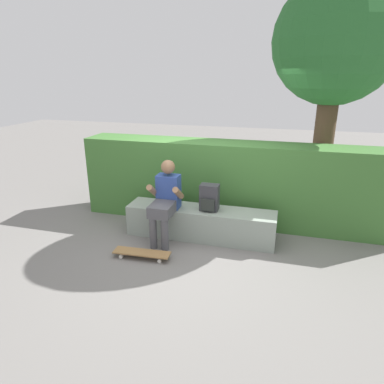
# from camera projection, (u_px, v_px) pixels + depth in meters

# --- Properties ---
(ground_plane) EXTENTS (24.00, 24.00, 0.00)m
(ground_plane) POSITION_uv_depth(u_px,v_px,m) (194.00, 248.00, 5.01)
(ground_plane) COLOR slate
(bench_main) EXTENTS (2.29, 0.48, 0.48)m
(bench_main) POSITION_uv_depth(u_px,v_px,m) (201.00, 223.00, 5.27)
(bench_main) COLOR gray
(bench_main) RESTS_ON ground
(person_skater) EXTENTS (0.49, 0.62, 1.23)m
(person_skater) POSITION_uv_depth(u_px,v_px,m) (165.00, 199.00, 5.05)
(person_skater) COLOR #2D4793
(person_skater) RESTS_ON ground
(skateboard_near_person) EXTENTS (0.81, 0.24, 0.09)m
(skateboard_near_person) POSITION_uv_depth(u_px,v_px,m) (142.00, 253.00, 4.72)
(skateboard_near_person) COLOR olive
(skateboard_near_person) RESTS_ON ground
(backpack_on_bench) EXTENTS (0.28, 0.23, 0.40)m
(backpack_on_bench) POSITION_uv_depth(u_px,v_px,m) (209.00, 198.00, 5.08)
(backpack_on_bench) COLOR #333338
(backpack_on_bench) RESTS_ON bench_main
(hedge_row) EXTENTS (5.22, 0.64, 1.37)m
(hedge_row) POSITION_uv_depth(u_px,v_px,m) (235.00, 183.00, 5.72)
(hedge_row) COLOR #3D6E30
(hedge_row) RESTS_ON ground
(tree_behind_bench) EXTENTS (1.91, 1.91, 3.86)m
(tree_behind_bench) POSITION_uv_depth(u_px,v_px,m) (336.00, 45.00, 5.13)
(tree_behind_bench) COLOR #473323
(tree_behind_bench) RESTS_ON ground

